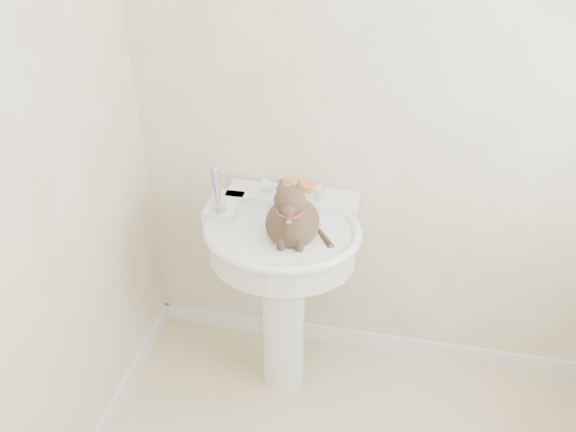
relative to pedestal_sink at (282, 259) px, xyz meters
The scene contains 7 objects.
wall_back 0.75m from the pedestal_sink, 35.19° to the left, with size 2.20×0.00×2.50m, color beige, non-canonical shape.
baseboard_back 0.82m from the pedestal_sink, 34.25° to the left, with size 2.20×0.02×0.09m, color white.
pedestal_sink is the anchor object (origin of this frame).
faucet 0.28m from the pedestal_sink, 89.03° to the left, with size 0.28×0.12×0.14m.
soap_bar 0.33m from the pedestal_sink, 81.95° to the left, with size 0.09×0.06×0.03m, color orange.
toothbrush_cup 0.35m from the pedestal_sink, behind, with size 0.07×0.07×0.19m.
cat 0.25m from the pedestal_sink, 48.88° to the right, with size 0.23×0.29×0.42m.
Camera 1 is at (0.01, -1.13, 2.18)m, focal length 38.00 mm.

